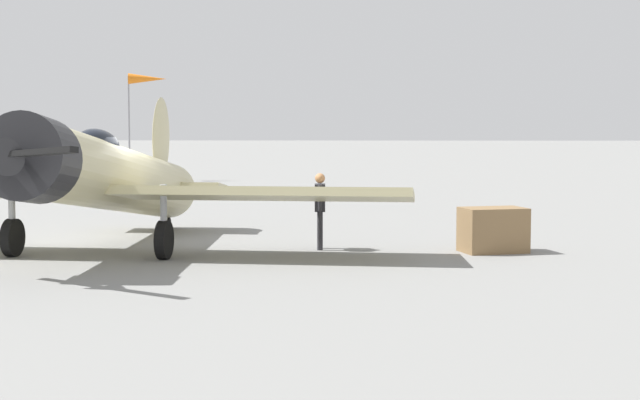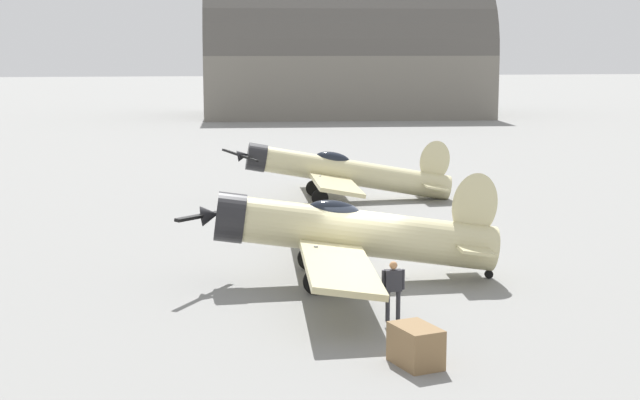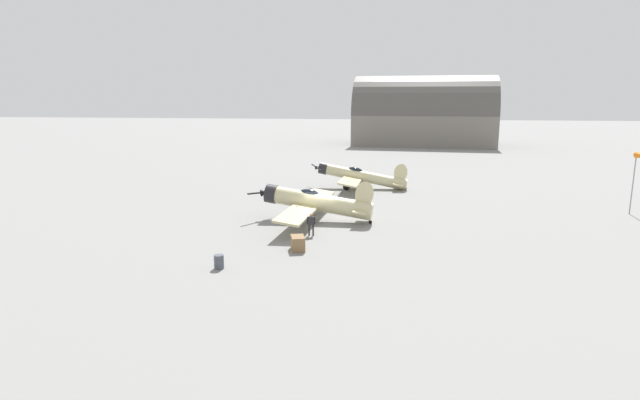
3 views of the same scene
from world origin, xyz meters
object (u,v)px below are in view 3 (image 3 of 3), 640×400
object	(u,v)px
airplane_foreground	(314,202)
equipment_crate	(298,243)
airplane_mid_apron	(359,176)
ground_crew_mechanic	(311,222)
fuel_drum	(219,262)

from	to	relation	value
airplane_foreground	equipment_crate	bearing A→B (deg)	95.80
airplane_mid_apron	equipment_crate	xyz separation A→B (m)	(-2.35, -24.54, -0.94)
airplane_foreground	ground_crew_mechanic	world-z (taller)	airplane_foreground
airplane_foreground	equipment_crate	world-z (taller)	airplane_foreground
ground_crew_mechanic	equipment_crate	bearing A→B (deg)	173.18
equipment_crate	fuel_drum	xyz separation A→B (m)	(-4.01, -4.42, -0.06)
airplane_foreground	airplane_mid_apron	world-z (taller)	airplane_foreground
equipment_crate	ground_crew_mechanic	bearing A→B (deg)	85.70
airplane_foreground	equipment_crate	distance (m)	8.53
airplane_mid_apron	airplane_foreground	bearing A→B (deg)	83.22
airplane_foreground	airplane_mid_apron	bearing A→B (deg)	-95.12
ground_crew_mechanic	fuel_drum	bearing A→B (deg)	149.86
airplane_foreground	fuel_drum	xyz separation A→B (m)	(-3.75, -12.87, -1.19)
airplane_foreground	fuel_drum	distance (m)	13.46
airplane_foreground	equipment_crate	size ratio (longest dim) A/B	8.77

